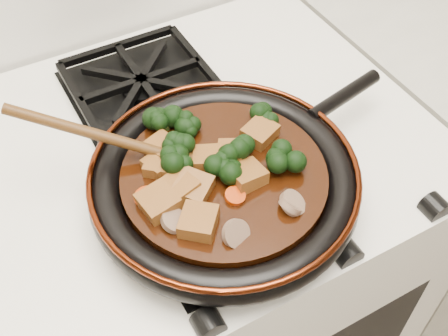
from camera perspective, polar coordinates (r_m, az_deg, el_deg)
stove at (r=1.22m, az=-3.20°, el=-12.29°), size 0.76×0.60×0.90m
burner_grate_front at (r=0.76m, az=0.09°, el=-3.59°), size 0.23×0.23×0.03m
burner_grate_back at (r=0.94m, az=-8.31°, el=8.38°), size 0.23×0.23×0.03m
skillet at (r=0.75m, az=0.12°, el=-1.24°), size 0.48×0.36×0.05m
braising_sauce at (r=0.74m, az=-0.00°, el=-1.06°), size 0.27×0.27×0.02m
tofu_cube_0 at (r=0.74m, az=-6.56°, el=0.35°), size 0.04×0.05×0.02m
tofu_cube_1 at (r=0.72m, az=2.33°, el=-0.81°), size 0.05×0.04×0.03m
tofu_cube_2 at (r=0.71m, az=-4.70°, el=-2.18°), size 0.06×0.05×0.03m
tofu_cube_3 at (r=0.74m, az=-6.49°, el=0.19°), size 0.05×0.05×0.02m
tofu_cube_4 at (r=0.77m, az=3.65°, el=3.52°), size 0.06×0.05×0.03m
tofu_cube_5 at (r=0.74m, az=-1.71°, el=0.94°), size 0.05×0.05×0.03m
tofu_cube_6 at (r=0.71m, az=-3.17°, el=-2.08°), size 0.06×0.06×0.03m
tofu_cube_7 at (r=0.76m, az=-6.30°, el=2.10°), size 0.05×0.05×0.03m
tofu_cube_8 at (r=0.75m, az=0.66°, el=1.48°), size 0.05×0.05×0.03m
tofu_cube_9 at (r=0.68m, az=-2.60°, el=-5.52°), size 0.06×0.06×0.03m
tofu_cube_10 at (r=0.70m, az=-6.64°, el=-3.53°), size 0.05×0.05×0.03m
broccoli_floret_0 at (r=0.80m, az=3.96°, el=5.12°), size 0.08×0.08×0.06m
broccoli_floret_1 at (r=0.78m, az=-3.76°, el=4.12°), size 0.09×0.08×0.07m
broccoli_floret_2 at (r=0.74m, az=-4.99°, el=0.58°), size 0.09×0.08×0.07m
broccoli_floret_3 at (r=0.79m, az=-5.97°, el=4.53°), size 0.08×0.09×0.05m
broccoli_floret_4 at (r=0.74m, az=1.47°, el=1.14°), size 0.09×0.08×0.07m
broccoli_floret_5 at (r=0.75m, az=-4.89°, el=2.20°), size 0.07×0.07×0.07m
broccoli_floret_6 at (r=0.74m, az=5.96°, el=0.53°), size 0.08×0.09×0.06m
broccoli_floret_7 at (r=0.72m, az=0.07°, el=-0.45°), size 0.09×0.09×0.07m
carrot_coin_0 at (r=0.75m, az=-0.08°, el=1.41°), size 0.03×0.03×0.01m
carrot_coin_1 at (r=0.71m, az=-7.97°, el=-2.94°), size 0.03×0.03×0.02m
carrot_coin_2 at (r=0.73m, az=1.97°, el=-0.13°), size 0.03×0.03×0.01m
carrot_coin_3 at (r=0.71m, az=1.13°, el=-2.87°), size 0.03×0.03×0.01m
carrot_coin_4 at (r=0.72m, az=-4.77°, el=-1.87°), size 0.03×0.03×0.02m
mushroom_slice_0 at (r=0.70m, az=6.99°, el=-3.55°), size 0.05×0.05×0.03m
mushroom_slice_1 at (r=0.67m, az=1.24°, el=-6.69°), size 0.04×0.04×0.03m
mushroom_slice_2 at (r=0.68m, az=-5.07°, el=-5.36°), size 0.05×0.05×0.02m
mushroom_slice_3 at (r=0.70m, az=6.75°, el=-3.87°), size 0.03×0.04×0.03m
wooden_spoon at (r=0.74m, az=-9.36°, el=2.36°), size 0.14×0.10×0.23m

